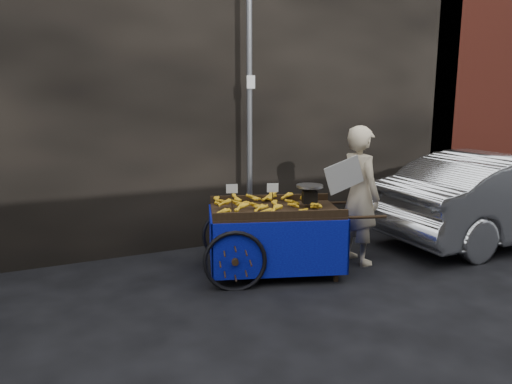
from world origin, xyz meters
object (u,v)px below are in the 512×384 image
banana_cart (271,216)px  plastic_bag (337,263)px  vendor (359,195)px  parked_car (505,197)px

banana_cart → plastic_bag: bearing=-5.0°
plastic_bag → banana_cart: bearing=157.1°
vendor → banana_cart: bearing=79.7°
vendor → plastic_bag: size_ratio=7.19×
banana_cart → parked_car: size_ratio=0.58×
banana_cart → vendor: 1.27m
banana_cart → parked_car: bearing=14.9°
banana_cart → plastic_bag: (0.79, -0.33, -0.63)m
plastic_bag → parked_car: (3.12, 0.13, 0.56)m
vendor → parked_car: 2.67m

